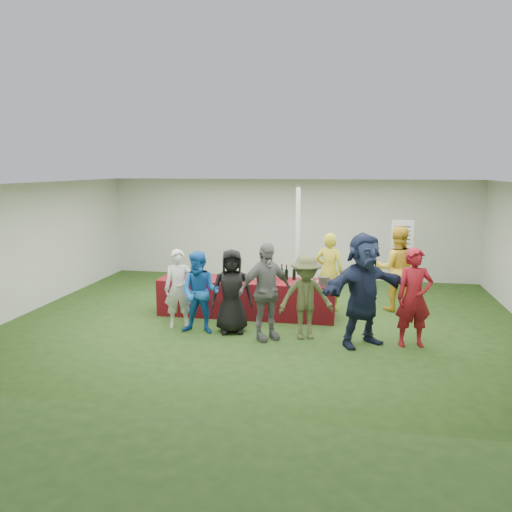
% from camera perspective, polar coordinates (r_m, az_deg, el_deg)
% --- Properties ---
extents(ground, '(60.00, 60.00, 0.00)m').
position_cam_1_polar(ground, '(10.11, 1.13, -7.23)').
color(ground, '#284719').
rests_on(ground, ground).
extents(tent, '(10.00, 10.00, 10.00)m').
position_cam_1_polar(tent, '(10.90, 4.78, 1.30)').
color(tent, white).
rests_on(tent, ground).
extents(serving_table, '(3.60, 0.80, 0.75)m').
position_cam_1_polar(serving_table, '(10.28, -1.10, -4.77)').
color(serving_table, maroon).
rests_on(serving_table, ground).
extents(wine_bottles, '(0.72, 0.16, 0.32)m').
position_cam_1_polar(wine_bottles, '(10.19, 2.54, -2.03)').
color(wine_bottles, black).
rests_on(wine_bottles, serving_table).
extents(wine_glasses, '(2.82, 0.12, 0.16)m').
position_cam_1_polar(wine_glasses, '(10.02, -4.08, -2.32)').
color(wine_glasses, silver).
rests_on(wine_glasses, serving_table).
extents(water_bottle, '(0.07, 0.07, 0.23)m').
position_cam_1_polar(water_bottle, '(10.21, -0.25, -2.10)').
color(water_bottle, silver).
rests_on(water_bottle, serving_table).
extents(bar_towel, '(0.25, 0.18, 0.03)m').
position_cam_1_polar(bar_towel, '(10.04, 7.72, -2.92)').
color(bar_towel, white).
rests_on(bar_towel, serving_table).
extents(dump_bucket, '(0.23, 0.23, 0.18)m').
position_cam_1_polar(dump_bucket, '(9.76, 7.75, -2.85)').
color(dump_bucket, slate).
rests_on(dump_bucket, serving_table).
extents(wine_list_sign, '(0.50, 0.03, 1.80)m').
position_cam_1_polar(wine_list_sign, '(12.19, 16.36, 1.69)').
color(wine_list_sign, slate).
rests_on(wine_list_sign, ground).
extents(staff_pourer, '(0.66, 0.49, 1.66)m').
position_cam_1_polar(staff_pourer, '(10.69, 8.34, -1.78)').
color(staff_pourer, gold).
rests_on(staff_pourer, ground).
extents(staff_back, '(0.91, 0.73, 1.80)m').
position_cam_1_polar(staff_back, '(10.95, 15.76, -1.40)').
color(staff_back, gold).
rests_on(staff_back, ground).
extents(customer_0, '(0.62, 0.49, 1.50)m').
position_cam_1_polar(customer_0, '(9.55, -8.81, -3.72)').
color(customer_0, silver).
rests_on(customer_0, ground).
extents(customer_1, '(0.74, 0.58, 1.52)m').
position_cam_1_polar(customer_1, '(9.18, -6.41, -4.18)').
color(customer_1, blue).
rests_on(customer_1, ground).
extents(customer_2, '(0.86, 0.68, 1.56)m').
position_cam_1_polar(customer_2, '(9.15, -2.79, -4.04)').
color(customer_2, black).
rests_on(customer_2, ground).
extents(customer_3, '(1.07, 0.95, 1.74)m').
position_cam_1_polar(customer_3, '(8.76, 1.10, -4.08)').
color(customer_3, slate).
rests_on(customer_3, ground).
extents(customer_4, '(1.10, 0.82, 1.51)m').
position_cam_1_polar(customer_4, '(8.87, 5.74, -4.70)').
color(customer_4, '#4D532D').
rests_on(customer_4, ground).
extents(customer_5, '(1.81, 1.52, 1.95)m').
position_cam_1_polar(customer_5, '(8.64, 12.15, -3.78)').
color(customer_5, '#1A233E').
rests_on(customer_5, ground).
extents(customer_6, '(0.69, 0.52, 1.69)m').
position_cam_1_polar(customer_6, '(8.85, 17.61, -4.56)').
color(customer_6, maroon).
rests_on(customer_6, ground).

